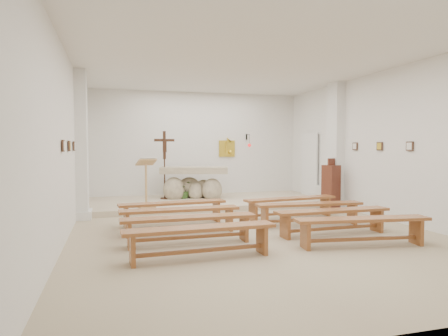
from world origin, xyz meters
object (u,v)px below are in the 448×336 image
object	(u,v)px
bench_left_second	(180,214)
bench_right_fourth	(362,225)
bench_left_front	(173,208)
bench_left_fourth	(201,235)
bench_right_front	(291,203)
crucifix_stand	(164,160)
altar	(193,185)
bench_right_third	(333,216)
donation_pedestal	(331,187)
bench_left_third	(189,223)
bench_right_second	(310,209)
lectern	(146,183)

from	to	relation	value
bench_left_second	bench_right_fourth	xyz separation A→B (m)	(2.82, -1.88, 0.00)
bench_left_front	bench_left_fourth	bearing A→B (deg)	-95.56
bench_right_front	crucifix_stand	bearing A→B (deg)	120.80
altar	bench_left_front	xyz separation A→B (m)	(-1.10, -3.21, -0.18)
bench_right_third	bench_right_front	bearing A→B (deg)	88.27
bench_right_fourth	crucifix_stand	bearing A→B (deg)	119.93
crucifix_stand	bench_right_third	xyz separation A→B (m)	(2.59, -5.11, -0.95)
donation_pedestal	bench_right_third	size ratio (longest dim) A/B	0.59
crucifix_stand	bench_left_front	distance (m)	3.37
bench_left_third	crucifix_stand	bearing A→B (deg)	86.80
bench_right_second	bench_right_third	world-z (taller)	same
lectern	bench_left_third	distance (m)	3.54
lectern	bench_left_second	size ratio (longest dim) A/B	0.55
bench_left_third	bench_left_fourth	xyz separation A→B (m)	(-0.00, -0.94, 0.00)
altar	bench_right_fourth	world-z (taller)	altar
lectern	bench_left_third	size ratio (longest dim) A/B	0.55
lectern	bench_left_front	bearing A→B (deg)	-89.24
bench_right_second	bench_right_third	bearing A→B (deg)	-86.52
donation_pedestal	bench_left_third	bearing A→B (deg)	-165.33
bench_left_third	bench_right_fourth	bearing A→B (deg)	-19.10
donation_pedestal	bench_left_third	world-z (taller)	donation_pedestal
bench_right_third	crucifix_stand	bearing A→B (deg)	115.15
bench_right_front	bench_right_second	world-z (taller)	same
bench_left_front	bench_right_fourth	xyz separation A→B (m)	(2.82, -2.83, 0.00)
crucifix_stand	bench_right_front	size ratio (longest dim) A/B	0.85
crucifix_stand	bench_left_fourth	xyz separation A→B (m)	(-0.23, -6.05, -0.95)
bench_right_front	bench_left_second	world-z (taller)	same
donation_pedestal	crucifix_stand	bearing A→B (deg)	134.63
bench_left_front	bench_right_second	world-z (taller)	same
bench_left_front	bench_left_fourth	xyz separation A→B (m)	(0.00, -2.83, 0.00)
crucifix_stand	bench_left_front	xyz separation A→B (m)	(-0.23, -3.23, -0.95)
bench_right_front	bench_right_second	size ratio (longest dim) A/B	1.00
crucifix_stand	bench_left_fourth	distance (m)	6.13
donation_pedestal	bench_right_second	world-z (taller)	donation_pedestal
bench_right_front	bench_left_second	bearing A→B (deg)	-169.48
crucifix_stand	bench_right_fourth	bearing A→B (deg)	-74.98
altar	bench_right_fourth	xyz separation A→B (m)	(1.72, -6.03, -0.18)
altar	bench_right_third	size ratio (longest dim) A/B	0.91
bench_left_third	bench_left_fourth	world-z (taller)	same
lectern	bench_left_front	size ratio (longest dim) A/B	0.54
altar	bench_right_front	xyz separation A→B (m)	(1.72, -3.21, -0.18)
altar	bench_left_third	size ratio (longest dim) A/B	0.91
donation_pedestal	bench_right_second	size ratio (longest dim) A/B	0.59
donation_pedestal	bench_left_front	distance (m)	4.63
bench_right_second	bench_left_fourth	world-z (taller)	same
bench_left_third	donation_pedestal	bearing A→B (deg)	32.28
bench_left_second	bench_right_second	size ratio (longest dim) A/B	1.00
bench_right_third	bench_right_fourth	size ratio (longest dim) A/B	0.99
bench_left_third	bench_left_front	bearing A→B (deg)	89.37
bench_left_second	bench_right_third	xyz separation A→B (m)	(2.82, -0.94, 0.00)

